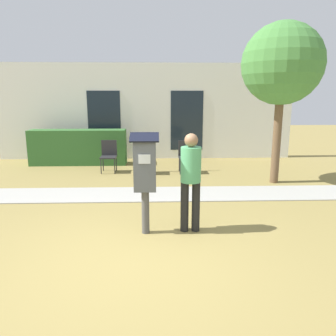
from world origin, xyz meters
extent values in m
plane|color=olive|center=(0.00, 0.00, 0.00)|extent=(40.00, 40.00, 0.00)
cube|color=#A3A099|center=(0.00, 2.91, 0.01)|extent=(12.00, 1.10, 0.02)
cube|color=white|center=(0.00, 7.30, 1.60)|extent=(10.00, 0.24, 3.20)
cube|color=#19232D|center=(-1.40, 7.17, 1.30)|extent=(1.10, 0.02, 2.00)
cube|color=#19232D|center=(1.40, 7.17, 1.30)|extent=(1.10, 0.02, 2.00)
cylinder|color=#4C4C4C|center=(0.18, 0.85, 0.35)|extent=(0.12, 0.12, 0.70)
cube|color=#4C5156|center=(0.18, 0.85, 1.10)|extent=(0.34, 0.22, 0.80)
cube|color=silver|center=(0.18, 0.73, 1.22)|extent=(0.18, 0.01, 0.14)
cube|color=black|center=(0.18, 0.85, 1.53)|extent=(0.44, 0.31, 0.12)
cylinder|color=black|center=(0.80, 0.91, 0.41)|extent=(0.13, 0.13, 0.82)
cylinder|color=black|center=(0.98, 0.91, 0.41)|extent=(0.13, 0.13, 0.82)
cylinder|color=#4C9E66|center=(0.89, 0.91, 1.09)|extent=(0.32, 0.32, 0.55)
sphere|color=#8C6647|center=(0.89, 0.91, 1.48)|extent=(0.21, 0.21, 0.21)
cylinder|color=#262628|center=(-1.19, 4.92, 0.21)|extent=(0.03, 0.03, 0.42)
cylinder|color=#262628|center=(-0.81, 4.92, 0.21)|extent=(0.03, 0.03, 0.42)
cylinder|color=#262628|center=(-1.19, 5.30, 0.21)|extent=(0.03, 0.03, 0.42)
cylinder|color=#262628|center=(-0.81, 5.30, 0.21)|extent=(0.03, 0.03, 0.42)
cube|color=#262628|center=(-1.00, 5.11, 0.44)|extent=(0.44, 0.44, 0.04)
cube|color=#262628|center=(-1.00, 5.31, 0.68)|extent=(0.44, 0.04, 0.44)
cylinder|color=#262628|center=(-0.09, 4.72, 0.21)|extent=(0.03, 0.03, 0.42)
cylinder|color=#262628|center=(0.29, 4.72, 0.21)|extent=(0.03, 0.03, 0.42)
cylinder|color=#262628|center=(-0.09, 5.10, 0.21)|extent=(0.03, 0.03, 0.42)
cylinder|color=#262628|center=(0.29, 5.10, 0.21)|extent=(0.03, 0.03, 0.42)
cube|color=#262628|center=(0.10, 4.91, 0.44)|extent=(0.44, 0.44, 0.04)
cube|color=#262628|center=(0.10, 5.11, 0.68)|extent=(0.44, 0.04, 0.44)
cylinder|color=#262628|center=(1.01, 4.77, 0.21)|extent=(0.03, 0.03, 0.42)
cylinder|color=#262628|center=(1.39, 4.77, 0.21)|extent=(0.03, 0.03, 0.42)
cylinder|color=#262628|center=(1.01, 5.15, 0.21)|extent=(0.03, 0.03, 0.42)
cylinder|color=#262628|center=(1.39, 5.15, 0.21)|extent=(0.03, 0.03, 0.42)
cube|color=#262628|center=(1.20, 4.96, 0.44)|extent=(0.44, 0.44, 0.04)
cube|color=#262628|center=(1.20, 5.16, 0.68)|extent=(0.44, 0.04, 0.44)
cube|color=#33662D|center=(-2.10, 6.26, 0.55)|extent=(2.98, 0.60, 1.10)
cylinder|color=brown|center=(3.32, 3.85, 1.10)|extent=(0.20, 0.20, 2.20)
sphere|color=#47843D|center=(3.32, 3.85, 2.87)|extent=(1.90, 1.90, 1.90)
camera|label=1|loc=(0.37, -4.04, 2.14)|focal=35.00mm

